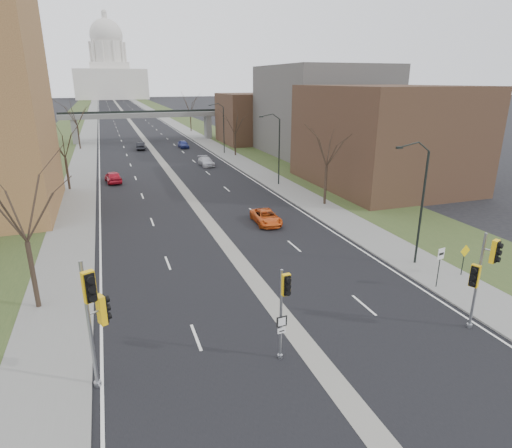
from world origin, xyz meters
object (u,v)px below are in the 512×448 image
car_right_far (183,144)px  car_left_far (141,146)px  warning_sign (464,255)px  car_right_mid (206,161)px  signal_pole_right (482,270)px  signal_pole_median (284,300)px  car_right_near (266,217)px  signal_pole_left (94,307)px  speed_limit_sign (440,260)px  car_left_near (113,177)px

car_right_far → car_left_far: bearing=176.1°
warning_sign → car_right_mid: 45.03m
signal_pole_right → car_right_far: (-2.88, 69.42, -2.81)m
signal_pole_median → car_left_far: (-0.45, 68.91, -2.49)m
car_right_near → car_right_far: bearing=91.4°
signal_pole_median → car_right_far: signal_pole_median is taller
car_right_near → car_right_mid: bearing=90.5°
signal_pole_left → signal_pole_right: (18.39, -1.82, -0.34)m
car_right_near → warning_sign: bearing=-57.7°
signal_pole_right → car_right_mid: size_ratio=1.18×
signal_pole_right → car_right_mid: (-2.86, 49.82, -2.86)m
signal_pole_left → car_left_far: signal_pole_left is taller
speed_limit_sign → warning_sign: (2.82, 0.85, -0.39)m
car_left_far → signal_pole_median: bearing=96.9°
speed_limit_sign → car_left_far: 66.47m
signal_pole_left → signal_pole_median: (7.93, -0.92, -0.65)m
signal_pole_median → car_left_far: size_ratio=1.05×
speed_limit_sign → car_left_far: (-12.55, 65.26, -1.20)m
speed_limit_sign → car_right_far: bearing=84.6°
signal_pole_median → signal_pole_right: (10.46, -0.90, 0.31)m
signal_pole_right → car_left_near: (-16.79, 42.44, -2.77)m
signal_pole_median → speed_limit_sign: 12.70m
signal_pole_left → car_left_near: bearing=64.2°
signal_pole_left → car_right_mid: 50.55m
signal_pole_right → speed_limit_sign: size_ratio=2.05×
car_left_near → speed_limit_sign: bearing=109.2°
signal_pole_median → car_right_far: 68.98m
speed_limit_sign → signal_pole_median: bearing=-172.6°
warning_sign → car_left_far: size_ratio=0.50×
signal_pole_right → car_right_mid: 49.98m
car_left_near → car_right_near: size_ratio=0.98×
warning_sign → car_left_near: 42.71m
signal_pole_left → speed_limit_sign: size_ratio=2.25×
car_left_near → car_left_far: car_left_near is taller
signal_pole_right → car_left_near: signal_pole_right is taller
signal_pole_median → speed_limit_sign: size_ratio=1.76×
warning_sign → car_right_far: 64.44m
car_left_near → car_right_mid: car_left_near is taller
signal_pole_right → speed_limit_sign: signal_pole_right is taller
signal_pole_median → speed_limit_sign: bearing=13.3°
car_right_near → car_right_far: 49.13m
warning_sign → car_left_near: warning_sign is taller
signal_pole_median → car_right_mid: 49.57m
signal_pole_median → signal_pole_right: size_ratio=0.86×
car_right_near → car_right_mid: (1.14, 29.52, 0.04)m
speed_limit_sign → warning_sign: speed_limit_sign is taller
signal_pole_left → car_left_near: (1.60, 40.62, -3.11)m
signal_pole_left → car_left_near: signal_pole_left is taller
car_left_near → car_right_far: bearing=-124.0°
signal_pole_left → warning_sign: (22.85, 3.58, -2.33)m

